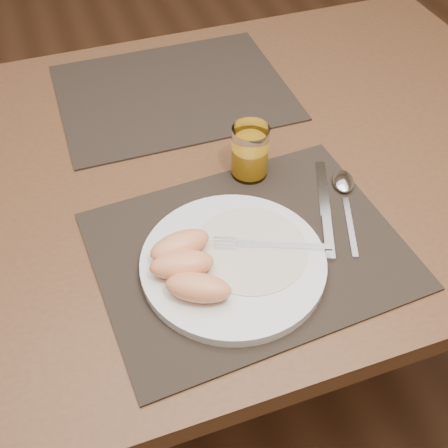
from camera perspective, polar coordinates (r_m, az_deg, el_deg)
ground at (r=1.59m, az=-1.51°, el=-14.66°), size 5.00×5.00×0.00m
table at (r=1.05m, az=-2.21°, el=2.91°), size 1.40×0.90×0.75m
placemat_near at (r=0.85m, az=2.54°, el=-2.64°), size 0.47×0.38×0.00m
placemat_far at (r=1.16m, az=-5.18°, el=13.21°), size 0.45×0.35×0.00m
plate at (r=0.82m, az=0.94°, el=-3.99°), size 0.27×0.27×0.02m
plate_dressing at (r=0.82m, az=2.67°, el=-2.55°), size 0.17×0.17×0.00m
fork at (r=0.83m, az=3.84°, el=-2.12°), size 0.17×0.08×0.00m
knife at (r=0.90m, az=10.31°, el=0.83°), size 0.10×0.21×0.01m
spoon at (r=0.95m, az=12.10°, el=3.67°), size 0.09×0.19×0.01m
juice_glass at (r=0.94m, az=2.65°, el=7.14°), size 0.06×0.06×0.09m
grapefruit_wedges at (r=0.78m, az=-3.84°, el=-4.22°), size 0.11×0.15×0.04m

